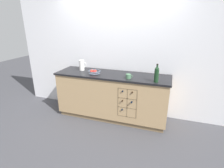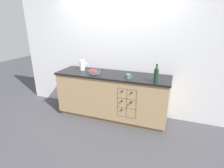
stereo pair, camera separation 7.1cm
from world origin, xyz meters
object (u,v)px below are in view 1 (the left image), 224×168
(white_pitcher, at_px, (82,65))
(standing_wine_bottle, at_px, (157,74))
(fruit_bowl, at_px, (94,72))
(ceramic_mug, at_px, (128,76))

(white_pitcher, xyz_separation_m, standing_wine_bottle, (1.55, -0.28, 0.03))
(fruit_bowl, xyz_separation_m, standing_wine_bottle, (1.19, -0.11, 0.10))
(white_pitcher, bearing_deg, ceramic_mug, -12.47)
(white_pitcher, xyz_separation_m, ceramic_mug, (1.06, -0.23, -0.07))
(ceramic_mug, height_order, standing_wine_bottle, standing_wine_bottle)
(ceramic_mug, xyz_separation_m, standing_wine_bottle, (0.49, -0.05, 0.10))
(fruit_bowl, height_order, standing_wine_bottle, standing_wine_bottle)
(fruit_bowl, relative_size, standing_wine_bottle, 0.77)
(fruit_bowl, distance_m, ceramic_mug, 0.70)
(white_pitcher, distance_m, ceramic_mug, 1.08)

